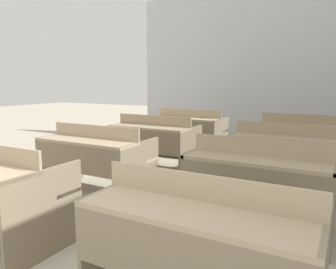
{
  "coord_description": "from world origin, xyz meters",
  "views": [
    {
      "loc": [
        1.46,
        -0.34,
        1.29
      ],
      "look_at": [
        -0.29,
        2.82,
        0.72
      ],
      "focal_mm": 35.0,
      "sensor_mm": 36.0,
      "label": 1
    }
  ],
  "objects_px": {
    "bench_third_left": "(154,140)",
    "bench_back_right": "(301,138)",
    "bench_back_left": "(189,129)",
    "bench_second_right": "(259,180)",
    "bench_second_left": "(95,157)",
    "bench_third_right": "(285,153)",
    "bench_front_right": "(202,240)"
  },
  "relations": [
    {
      "from": "bench_front_right",
      "to": "bench_second_left",
      "type": "xyz_separation_m",
      "value": [
        -1.86,
        1.26,
        0.0
      ]
    },
    {
      "from": "bench_third_right",
      "to": "bench_back_left",
      "type": "bearing_deg",
      "value": 145.58
    },
    {
      "from": "bench_second_left",
      "to": "bench_second_right",
      "type": "height_order",
      "value": "same"
    },
    {
      "from": "bench_back_right",
      "to": "bench_second_left",
      "type": "bearing_deg",
      "value": -126.7
    },
    {
      "from": "bench_back_left",
      "to": "bench_third_right",
      "type": "bearing_deg",
      "value": -34.42
    },
    {
      "from": "bench_second_right",
      "to": "bench_third_left",
      "type": "distance_m",
      "value": 2.25
    },
    {
      "from": "bench_second_right",
      "to": "bench_third_right",
      "type": "bearing_deg",
      "value": 89.51
    },
    {
      "from": "bench_back_left",
      "to": "bench_back_right",
      "type": "relative_size",
      "value": 1.0
    },
    {
      "from": "bench_second_left",
      "to": "bench_second_right",
      "type": "bearing_deg",
      "value": -0.11
    },
    {
      "from": "bench_second_right",
      "to": "bench_back_right",
      "type": "height_order",
      "value": "same"
    },
    {
      "from": "bench_second_left",
      "to": "bench_third_left",
      "type": "xyz_separation_m",
      "value": [
        0.0,
        1.27,
        0.0
      ]
    },
    {
      "from": "bench_second_left",
      "to": "bench_front_right",
      "type": "bearing_deg",
      "value": -34.05
    },
    {
      "from": "bench_front_right",
      "to": "bench_back_left",
      "type": "height_order",
      "value": "same"
    },
    {
      "from": "bench_front_right",
      "to": "bench_second_left",
      "type": "height_order",
      "value": "same"
    },
    {
      "from": "bench_front_right",
      "to": "bench_third_left",
      "type": "relative_size",
      "value": 1.0
    },
    {
      "from": "bench_back_left",
      "to": "bench_front_right",
      "type": "bearing_deg",
      "value": -63.69
    },
    {
      "from": "bench_third_right",
      "to": "bench_second_right",
      "type": "bearing_deg",
      "value": -90.49
    },
    {
      "from": "bench_third_left",
      "to": "bench_back_right",
      "type": "xyz_separation_m",
      "value": [
        1.88,
        1.26,
        0.0
      ]
    },
    {
      "from": "bench_second_left",
      "to": "bench_back_left",
      "type": "distance_m",
      "value": 2.54
    },
    {
      "from": "bench_front_right",
      "to": "bench_second_left",
      "type": "distance_m",
      "value": 2.24
    },
    {
      "from": "bench_second_left",
      "to": "bench_second_right",
      "type": "xyz_separation_m",
      "value": [
        1.86,
        -0.0,
        0.0
      ]
    },
    {
      "from": "bench_third_left",
      "to": "bench_back_left",
      "type": "xyz_separation_m",
      "value": [
        -0.02,
        1.27,
        0.0
      ]
    },
    {
      "from": "bench_second_right",
      "to": "bench_front_right",
      "type": "bearing_deg",
      "value": -89.92
    },
    {
      "from": "bench_third_right",
      "to": "bench_back_right",
      "type": "distance_m",
      "value": 1.28
    },
    {
      "from": "bench_second_right",
      "to": "bench_third_left",
      "type": "bearing_deg",
      "value": 145.54
    },
    {
      "from": "bench_second_right",
      "to": "bench_third_left",
      "type": "relative_size",
      "value": 1.0
    },
    {
      "from": "bench_second_left",
      "to": "bench_third_right",
      "type": "height_order",
      "value": "same"
    },
    {
      "from": "bench_second_right",
      "to": "bench_third_right",
      "type": "xyz_separation_m",
      "value": [
        0.01,
        1.25,
        0.0
      ]
    },
    {
      "from": "bench_second_left",
      "to": "bench_back_left",
      "type": "xyz_separation_m",
      "value": [
        -0.02,
        2.54,
        0.0
      ]
    },
    {
      "from": "bench_third_left",
      "to": "bench_back_right",
      "type": "height_order",
      "value": "same"
    },
    {
      "from": "bench_third_left",
      "to": "bench_back_left",
      "type": "relative_size",
      "value": 1.0
    },
    {
      "from": "bench_second_left",
      "to": "bench_third_right",
      "type": "bearing_deg",
      "value": 33.72
    }
  ]
}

